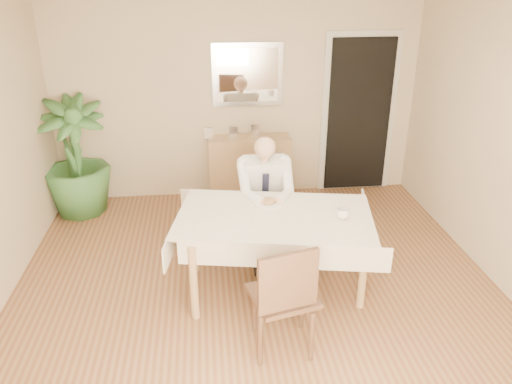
{
  "coord_description": "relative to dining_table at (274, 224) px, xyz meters",
  "views": [
    {
      "loc": [
        -0.43,
        -3.58,
        2.72
      ],
      "look_at": [
        0.0,
        0.35,
        0.95
      ],
      "focal_mm": 35.0,
      "sensor_mm": 36.0,
      "label": 1
    }
  ],
  "objects": [
    {
      "name": "dining_table",
      "position": [
        0.0,
        0.0,
        0.0
      ],
      "size": [
        1.9,
        1.33,
        0.75
      ],
      "rotation": [
        0.0,
        0.0,
        -0.19
      ],
      "color": "#AA8751",
      "rests_on": "ground"
    },
    {
      "name": "room",
      "position": [
        -0.15,
        -0.28,
        0.63
      ],
      "size": [
        5.0,
        5.02,
        2.6
      ],
      "color": "brown",
      "rests_on": "ground"
    },
    {
      "name": "fork",
      "position": [
        -0.07,
        0.17,
        0.11
      ],
      "size": [
        0.01,
        0.13,
        0.01
      ],
      "primitive_type": "cylinder",
      "rotation": [
        1.57,
        0.0,
        0.0
      ],
      "color": "silver",
      "rests_on": "dining_table"
    },
    {
      "name": "mirror",
      "position": [
        -0.03,
        2.19,
        0.88
      ],
      "size": [
        0.86,
        0.04,
        0.76
      ],
      "color": "silver",
      "rests_on": "room"
    },
    {
      "name": "knife",
      "position": [
        0.01,
        0.17,
        0.11
      ],
      "size": [
        0.01,
        0.13,
        0.01
      ],
      "primitive_type": "cylinder",
      "rotation": [
        1.57,
        0.0,
        0.0
      ],
      "color": "silver",
      "rests_on": "dining_table"
    },
    {
      "name": "photo_frame_left",
      "position": [
        -0.53,
        2.05,
        0.21
      ],
      "size": [
        0.1,
        0.02,
        0.14
      ],
      "primitive_type": "cube",
      "color": "silver",
      "rests_on": "sideboard"
    },
    {
      "name": "seated_man",
      "position": [
        0.0,
        0.59,
        0.02
      ],
      "size": [
        0.48,
        0.72,
        1.24
      ],
      "color": "white",
      "rests_on": "ground"
    },
    {
      "name": "photo_frame_right",
      "position": [
        0.06,
        2.11,
        0.21
      ],
      "size": [
        0.1,
        0.02,
        0.14
      ],
      "primitive_type": "cube",
      "color": "silver",
      "rests_on": "sideboard"
    },
    {
      "name": "coffee_mug",
      "position": [
        0.58,
        -0.12,
        0.13
      ],
      "size": [
        0.14,
        0.14,
        0.09
      ],
      "primitive_type": "imported",
      "rotation": [
        0.0,
        0.0,
        -0.21
      ],
      "color": "white",
      "rests_on": "dining_table"
    },
    {
      "name": "chair_near",
      "position": [
        -0.04,
        -0.87,
        -0.13
      ],
      "size": [
        0.55,
        0.55,
        0.96
      ],
      "rotation": [
        0.0,
        0.0,
        0.25
      ],
      "color": "#3C2A1B",
      "rests_on": "ground"
    },
    {
      "name": "chair_far",
      "position": [
        0.0,
        0.88,
        -0.18
      ],
      "size": [
        0.45,
        0.45,
        0.87
      ],
      "rotation": [
        0.0,
        0.0,
        -0.11
      ],
      "color": "#3C2A1B",
      "rests_on": "ground"
    },
    {
      "name": "photo_frame_center",
      "position": [
        -0.22,
        2.06,
        0.21
      ],
      "size": [
        0.1,
        0.02,
        0.14
      ],
      "primitive_type": "cube",
      "color": "silver",
      "rests_on": "sideboard"
    },
    {
      "name": "food",
      "position": [
        -0.03,
        0.23,
        0.11
      ],
      "size": [
        0.14,
        0.14,
        0.06
      ],
      "primitive_type": "ellipsoid",
      "color": "brown",
      "rests_on": "dining_table"
    },
    {
      "name": "potted_palm",
      "position": [
        -2.1,
        1.84,
        0.04
      ],
      "size": [
        0.94,
        0.94,
        1.41
      ],
      "primitive_type": "imported",
      "rotation": [
        0.0,
        0.0,
        0.22
      ],
      "color": "#2E5B28",
      "rests_on": "ground"
    },
    {
      "name": "plate",
      "position": [
        -0.03,
        0.23,
        0.09
      ],
      "size": [
        0.26,
        0.26,
        0.02
      ],
      "primitive_type": "cylinder",
      "color": "white",
      "rests_on": "dining_table"
    },
    {
      "name": "sideboard",
      "position": [
        -0.03,
        2.04,
        -0.26
      ],
      "size": [
        1.02,
        0.35,
        0.81
      ],
      "primitive_type": "cube",
      "rotation": [
        0.0,
        0.0,
        -0.01
      ],
      "color": "#AA8751",
      "rests_on": "ground"
    },
    {
      "name": "doorway",
      "position": [
        1.4,
        2.19,
        0.33
      ],
      "size": [
        0.96,
        0.07,
        2.1
      ],
      "color": "beige",
      "rests_on": "ground"
    }
  ]
}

